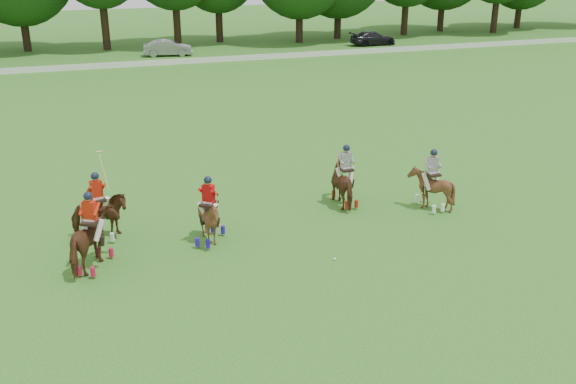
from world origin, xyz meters
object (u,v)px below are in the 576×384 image
object	(u,v)px
polo_red_a	(93,241)
polo_ball	(335,259)
polo_red_b	(99,215)
polo_red_c	(210,219)
car_mid	(168,48)
car_right	(373,38)
polo_stripe_b	(431,188)
polo_stripe_a	(345,183)

from	to	relation	value
polo_red_a	polo_ball	bearing A→B (deg)	-15.24
polo_red_b	polo_red_c	world-z (taller)	polo_red_b
car_mid	polo_red_c	size ratio (longest dim) A/B	1.84
car_mid	polo_red_a	world-z (taller)	polo_red_a
polo_red_b	polo_ball	bearing A→B (deg)	-31.09
polo_ball	car_right	bearing A→B (deg)	62.40
polo_red_a	polo_red_b	size ratio (longest dim) A/B	0.86
polo_red_a	car_right	bearing A→B (deg)	54.00
polo_red_b	polo_red_a	bearing A→B (deg)	-98.16
car_mid	polo_red_c	world-z (taller)	polo_red_c
car_mid	car_right	world-z (taller)	car_mid
car_mid	car_right	bearing A→B (deg)	-81.59
polo_red_c	polo_stripe_b	bearing A→B (deg)	1.31
polo_ball	polo_red_c	bearing A→B (deg)	142.58
polo_red_a	polo_stripe_a	size ratio (longest dim) A/B	1.05
car_mid	polo_red_b	size ratio (longest dim) A/B	1.47
polo_red_b	polo_ball	distance (m)	7.81
polo_red_a	polo_ball	world-z (taller)	polo_red_a
car_right	polo_red_a	distance (m)	48.17
car_right	polo_red_a	size ratio (longest dim) A/B	1.84
car_right	polo_red_b	bearing A→B (deg)	141.55
car_right	polo_red_c	distance (m)	45.59
polo_red_a	polo_red_c	size ratio (longest dim) A/B	1.07
car_mid	polo_red_b	xyz separation A→B (m)	(-8.17, -36.86, 0.13)
polo_red_c	polo_stripe_a	world-z (taller)	polo_stripe_a
polo_red_a	polo_stripe_b	distance (m)	11.92
polo_stripe_a	polo_ball	bearing A→B (deg)	-117.62
polo_stripe_a	polo_ball	distance (m)	4.70
polo_stripe_a	polo_ball	xyz separation A→B (m)	(-2.15, -4.10, -0.79)
polo_stripe_b	polo_ball	distance (m)	5.69
car_right	polo_red_c	size ratio (longest dim) A/B	1.97
car_mid	car_right	distance (m)	19.84
polo_red_c	polo_stripe_a	bearing A→B (deg)	16.02
polo_red_b	polo_red_c	size ratio (longest dim) A/B	1.25
car_right	polo_red_c	xyz separation A→B (m)	(-24.68, -38.33, 0.16)
car_mid	polo_ball	world-z (taller)	car_mid
polo_red_b	polo_stripe_a	xyz separation A→B (m)	(8.80, 0.09, 0.02)
car_mid	polo_red_a	bearing A→B (deg)	176.14
car_mid	polo_ball	bearing A→B (deg)	-173.72
polo_red_c	polo_stripe_b	world-z (taller)	polo_red_c
polo_stripe_b	car_mid	bearing A→B (deg)	95.11
polo_stripe_b	polo_ball	world-z (taller)	polo_stripe_b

